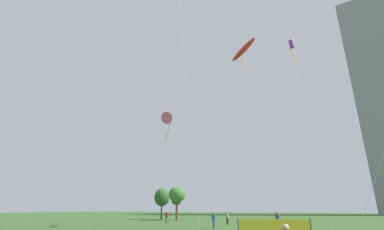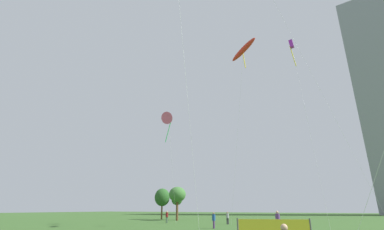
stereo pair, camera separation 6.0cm
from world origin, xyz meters
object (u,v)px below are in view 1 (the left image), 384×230
person_standing_4 (167,216)px  kite_flying_6 (243,50)px  kite_flying_5 (291,46)px  park_tree_1 (162,197)px  kite_flying_0 (169,118)px  park_tree_0 (177,195)px  park_tree_2 (176,200)px  person_standing_1 (214,219)px  person_standing_2 (227,217)px  person_standing_3 (278,220)px

person_standing_4 → kite_flying_6: 26.05m
kite_flying_5 → park_tree_1: size_ratio=4.05×
kite_flying_5 → kite_flying_0: bearing=-172.3°
person_standing_4 → park_tree_0: (-3.06, 7.84, 3.39)m
person_standing_4 → kite_flying_6: (14.84, -5.37, 20.73)m
park_tree_1 → kite_flying_0: bearing=-53.7°
park_tree_0 → park_tree_2: 4.80m
kite_flying_5 → park_tree_1: (-28.86, 12.69, -18.51)m
person_standing_1 → person_standing_2: size_ratio=1.02×
person_standing_2 → park_tree_1: size_ratio=0.27×
person_standing_3 → person_standing_4: 20.35m
kite_flying_5 → kite_flying_6: bearing=-147.4°
park_tree_1 → person_standing_1: bearing=-43.2°
person_standing_1 → park_tree_0: 20.76m
person_standing_2 → kite_flying_0: size_ratio=0.10×
person_standing_3 → kite_flying_5: size_ratio=0.08×
person_standing_1 → person_standing_3: (7.23, -2.18, 0.11)m
person_standing_1 → person_standing_4: bearing=-169.2°
person_standing_4 → kite_flying_0: (2.63, -4.21, 13.65)m
kite_flying_6 → park_tree_0: kite_flying_6 is taller
person_standing_3 → park_tree_1: size_ratio=0.31×
person_standing_2 → park_tree_1: park_tree_1 is taller
person_standing_2 → person_standing_3: bearing=93.5°
person_standing_3 → park_tree_0: park_tree_0 is taller
person_standing_1 → park_tree_2: 25.29m
kite_flying_6 → park_tree_2: bearing=139.9°
kite_flying_6 → person_standing_1: bearing=-155.4°
person_standing_2 → park_tree_2: (-14.77, 10.83, 2.68)m
person_standing_3 → kite_flying_0: (-15.42, 5.19, 13.57)m
park_tree_1 → kite_flying_6: bearing=-34.9°
person_standing_2 → kite_flying_0: kite_flying_0 is taller
person_standing_4 → park_tree_0: bearing=-149.9°
person_standing_4 → kite_flying_5: (20.41, -1.80, 21.65)m
kite_flying_0 → park_tree_1: (-11.08, 15.09, -10.51)m
kite_flying_6 → park_tree_2: kite_flying_6 is taller
kite_flying_6 → park_tree_2: 32.28m
kite_flying_0 → kite_flying_5: kite_flying_5 is taller
kite_flying_5 → park_tree_2: bearing=152.4°
kite_flying_6 → park_tree_1: 33.41m
person_standing_4 → park_tree_2: park_tree_2 is taller
kite_flying_0 → park_tree_1: bearing=126.3°
person_standing_1 → park_tree_0: (-13.88, 15.05, 3.42)m
person_standing_1 → person_standing_3: bearing=27.7°
park_tree_2 → kite_flying_0: bearing=-62.8°
park_tree_0 → park_tree_2: (-2.55, 3.99, -0.76)m
kite_flying_0 → park_tree_2: bearing=117.2°
person_standing_4 → park_tree_1: 14.13m
person_standing_2 → kite_flying_6: size_ratio=0.07×
person_standing_2 → park_tree_1: bearing=-66.4°
person_standing_3 → person_standing_4: bearing=-71.8°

